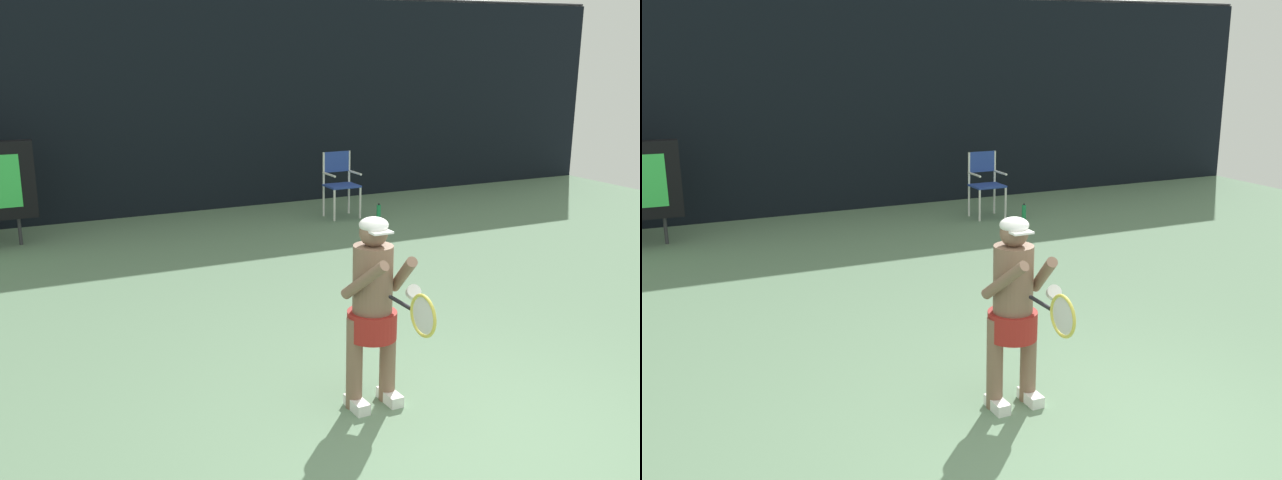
{
  "view_description": "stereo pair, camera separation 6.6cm",
  "coord_description": "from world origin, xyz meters",
  "views": [
    {
      "loc": [
        -2.95,
        -3.68,
        2.75
      ],
      "look_at": [
        -0.19,
        2.12,
        1.05
      ],
      "focal_mm": 40.87,
      "sensor_mm": 36.0,
      "label": 1
    },
    {
      "loc": [
        -2.89,
        -3.71,
        2.75
      ],
      "look_at": [
        -0.19,
        2.12,
        1.05
      ],
      "focal_mm": 40.87,
      "sensor_mm": 36.0,
      "label": 2
    }
  ],
  "objects": [
    {
      "name": "water_bottle",
      "position": [
        2.98,
        6.51,
        0.12
      ],
      "size": [
        0.07,
        0.07,
        0.27
      ],
      "color": "#249653",
      "rests_on": "ground"
    },
    {
      "name": "tennis_player",
      "position": [
        -0.31,
        0.91,
        0.84
      ],
      "size": [
        0.53,
        0.6,
        1.53
      ],
      "color": "white",
      "rests_on": "ground"
    },
    {
      "name": "umpire_chair",
      "position": [
        2.5,
        6.98,
        0.62
      ],
      "size": [
        0.52,
        0.44,
        1.08
      ],
      "color": "white",
      "rests_on": "ground"
    },
    {
      "name": "backdrop_screen",
      "position": [
        0.0,
        8.5,
        1.81
      ],
      "size": [
        18.0,
        0.12,
        3.66
      ],
      "color": "black",
      "rests_on": "ground"
    },
    {
      "name": "tennis_racket",
      "position": [
        -0.26,
        0.32,
        0.95
      ],
      "size": [
        0.03,
        0.6,
        0.31
      ],
      "rotation": [
        0.0,
        0.0,
        -0.23
      ],
      "color": "black"
    },
    {
      "name": "ground",
      "position": [
        0.0,
        -0.19,
        -0.01
      ],
      "size": [
        18.0,
        22.0,
        0.03
      ],
      "color": "slate"
    }
  ]
}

